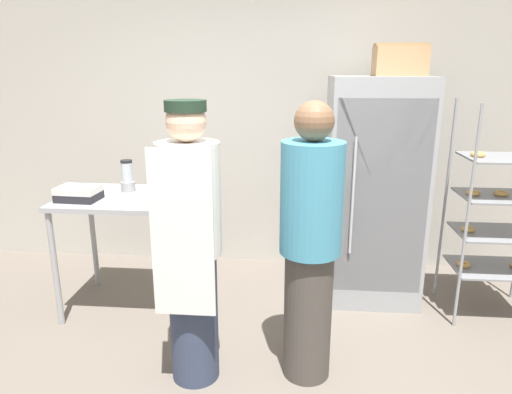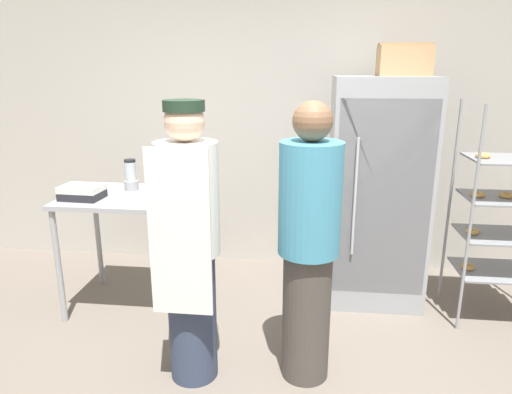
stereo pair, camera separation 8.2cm
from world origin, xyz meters
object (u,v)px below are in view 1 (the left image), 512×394
object	(u,v)px
blender_pitcher	(127,177)
cardboard_storage_box	(400,60)
binder_stack	(79,193)
person_customer	(310,245)
refrigerator	(373,190)
donut_box	(164,190)
baking_rack	(498,214)
person_baker	(191,244)

from	to	relation	value
blender_pitcher	cardboard_storage_box	xyz separation A→B (m)	(2.10, 0.35, 0.89)
binder_stack	person_customer	xyz separation A→B (m)	(1.68, -0.59, -0.11)
refrigerator	donut_box	world-z (taller)	refrigerator
donut_box	cardboard_storage_box	size ratio (longest dim) A/B	0.71
donut_box	person_customer	bearing A→B (deg)	-34.92
baking_rack	person_customer	distance (m)	1.69
blender_pitcher	person_customer	world-z (taller)	person_customer
refrigerator	person_customer	distance (m)	1.27
donut_box	baking_rack	bearing A→B (deg)	3.22
refrigerator	binder_stack	bearing A→B (deg)	-165.87
donut_box	blender_pitcher	bearing A→B (deg)	158.78
blender_pitcher	person_baker	bearing A→B (deg)	-53.38
baking_rack	refrigerator	bearing A→B (deg)	164.02
blender_pitcher	person_customer	size ratio (longest dim) A/B	0.15
person_baker	person_customer	bearing A→B (deg)	7.34
refrigerator	person_customer	size ratio (longest dim) A/B	1.06
refrigerator	donut_box	xyz separation A→B (m)	(-1.62, -0.40, 0.07)
blender_pitcher	binder_stack	size ratio (longest dim) A/B	0.81
baking_rack	person_customer	xyz separation A→B (m)	(-1.43, -0.90, 0.06)
blender_pitcher	cardboard_storage_box	distance (m)	2.31
blender_pitcher	person_baker	xyz separation A→B (m)	(0.72, -0.97, -0.15)
refrigerator	baking_rack	size ratio (longest dim) A/B	1.10
person_baker	person_customer	world-z (taller)	person_baker
binder_stack	person_customer	bearing A→B (deg)	-19.45
baking_rack	binder_stack	world-z (taller)	baking_rack
baking_rack	person_baker	xyz separation A→B (m)	(-2.12, -0.99, 0.07)
refrigerator	cardboard_storage_box	distance (m)	1.03
binder_stack	cardboard_storage_box	xyz separation A→B (m)	(2.37, 0.64, 0.95)
refrigerator	blender_pitcher	xyz separation A→B (m)	(-1.95, -0.27, 0.13)
blender_pitcher	person_customer	bearing A→B (deg)	-32.02
refrigerator	binder_stack	distance (m)	2.29
donut_box	cardboard_storage_box	xyz separation A→B (m)	(1.77, 0.48, 0.95)
person_customer	refrigerator	bearing A→B (deg)	64.90
binder_stack	person_customer	size ratio (longest dim) A/B	0.18
baking_rack	binder_stack	size ratio (longest dim) A/B	5.37
refrigerator	baking_rack	world-z (taller)	refrigerator
baking_rack	person_baker	size ratio (longest dim) A/B	0.97
blender_pitcher	person_baker	world-z (taller)	person_baker
cardboard_storage_box	person_customer	size ratio (longest dim) A/B	0.23
refrigerator	blender_pitcher	world-z (taller)	refrigerator
refrigerator	donut_box	size ratio (longest dim) A/B	6.43
baking_rack	cardboard_storage_box	size ratio (longest dim) A/B	4.16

